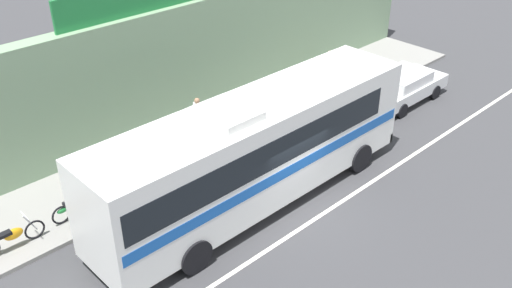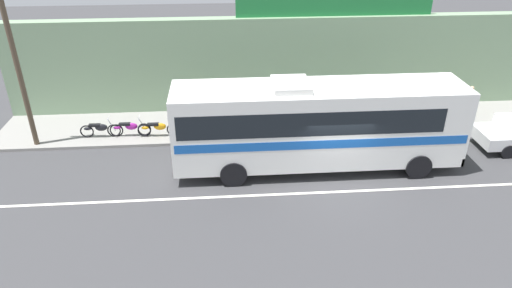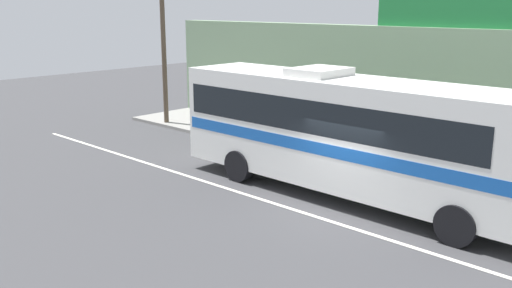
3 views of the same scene
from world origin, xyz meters
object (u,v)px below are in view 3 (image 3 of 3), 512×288
(motorcycle_purple, at_px, (295,137))
(motorcycle_orange, at_px, (253,129))
(pedestrian_far_left, at_px, (452,142))
(motorcycle_blue, at_px, (233,124))
(intercity_bus, at_px, (347,129))
(utility_pole, at_px, (163,43))
(motorcycle_green, at_px, (212,120))

(motorcycle_purple, distance_m, motorcycle_orange, 2.17)
(motorcycle_purple, relative_size, pedestrian_far_left, 1.11)
(motorcycle_blue, bearing_deg, intercity_bus, -21.46)
(motorcycle_blue, bearing_deg, utility_pole, -173.39)
(motorcycle_blue, xyz_separation_m, pedestrian_far_left, (9.25, 1.28, 0.52))
(intercity_bus, xyz_separation_m, utility_pole, (-12.09, 2.67, 1.82))
(utility_pole, xyz_separation_m, pedestrian_far_left, (13.34, 1.75, -2.79))
(utility_pole, xyz_separation_m, motorcycle_purple, (7.56, 0.46, -3.32))
(motorcycle_blue, bearing_deg, motorcycle_orange, -5.20)
(utility_pole, distance_m, motorcycle_purple, 8.27)
(intercity_bus, relative_size, motorcycle_green, 6.23)
(intercity_bus, bearing_deg, pedestrian_far_left, 74.26)
(utility_pole, distance_m, motorcycle_blue, 5.28)
(intercity_bus, relative_size, motorcycle_blue, 6.07)
(pedestrian_far_left, bearing_deg, intercity_bus, -105.74)
(motorcycle_green, bearing_deg, motorcycle_purple, -0.03)
(pedestrian_far_left, bearing_deg, motorcycle_orange, -170.00)
(intercity_bus, bearing_deg, motorcycle_purple, 145.32)
(motorcycle_purple, xyz_separation_m, motorcycle_green, (-4.83, 0.00, 0.00))
(utility_pole, xyz_separation_m, motorcycle_orange, (5.39, 0.35, -3.32))
(motorcycle_purple, bearing_deg, intercity_bus, -34.68)
(utility_pole, relative_size, motorcycle_orange, 3.70)
(motorcycle_green, relative_size, pedestrian_far_left, 1.13)
(motorcycle_orange, relative_size, pedestrian_far_left, 1.19)
(utility_pole, bearing_deg, motorcycle_orange, 3.75)
(motorcycle_orange, distance_m, pedestrian_far_left, 8.08)
(utility_pole, bearing_deg, intercity_bus, -12.47)
(utility_pole, height_order, motorcycle_green, utility_pole)
(motorcycle_orange, bearing_deg, motorcycle_purple, 2.84)
(utility_pole, height_order, pedestrian_far_left, utility_pole)
(motorcycle_green, xyz_separation_m, motorcycle_orange, (2.67, -0.11, 0.00))
(utility_pole, relative_size, motorcycle_green, 3.91)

